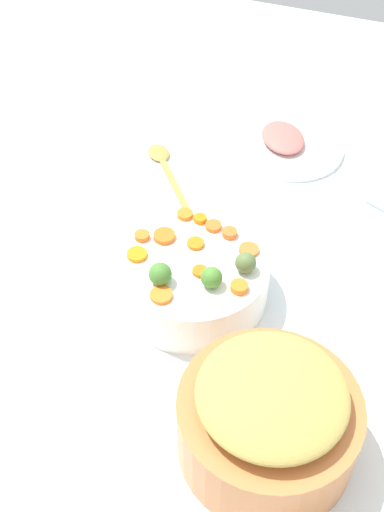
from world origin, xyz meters
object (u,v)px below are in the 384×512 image
object	(u,v)px
wooden_spoon	(166,168)
ham_plate	(290,148)
serving_bowl_carrots	(192,278)
metal_pot	(267,425)

from	to	relation	value
wooden_spoon	ham_plate	world-z (taller)	same
serving_bowl_carrots	metal_pot	xyz separation A→B (m)	(0.24, 0.21, 0.01)
serving_bowl_carrots	metal_pot	bearing A→B (deg)	41.22
serving_bowl_carrots	ham_plate	world-z (taller)	serving_bowl_carrots
serving_bowl_carrots	ham_plate	xyz separation A→B (m)	(-0.50, 0.05, -0.04)
metal_pot	serving_bowl_carrots	bearing A→B (deg)	-138.78
serving_bowl_carrots	wooden_spoon	world-z (taller)	serving_bowl_carrots
serving_bowl_carrots	ham_plate	size ratio (longest dim) A/B	1.13
wooden_spoon	metal_pot	bearing A→B (deg)	35.35
wooden_spoon	ham_plate	distance (m)	0.30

